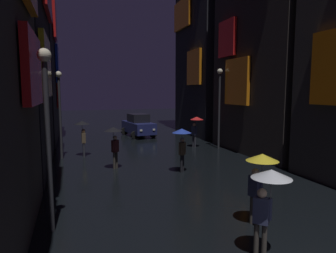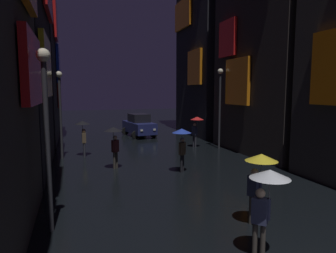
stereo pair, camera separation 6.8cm
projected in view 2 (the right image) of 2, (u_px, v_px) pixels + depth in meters
building_left_far at (28, 63)px, 22.85m from camera, size 4.25×8.58×12.01m
building_right_mid at (273, 19)px, 18.16m from camera, size 4.25×7.69×16.35m
pedestrian_midstreet_left_red at (196, 123)px, 20.41m from camera, size 0.90×0.90×2.12m
pedestrian_foreground_left_clear at (267, 189)px, 6.70m from camera, size 0.90×0.90×2.12m
pedestrian_far_right_black at (114, 136)px, 14.65m from camera, size 0.90×0.90×2.12m
pedestrian_midstreet_centre_yellow at (259, 169)px, 8.39m from camera, size 0.90×0.90×2.12m
pedestrian_foreground_right_blue at (182, 138)px, 14.01m from camera, size 0.90×0.90×2.12m
pedestrian_near_crossing_black at (83, 129)px, 17.52m from camera, size 0.90×0.90×2.12m
car_distant at (139, 125)px, 25.68m from camera, size 2.65×4.32×1.92m
streetlamp_left_far at (60, 104)px, 16.85m from camera, size 0.36×0.36×4.96m
streetlamp_right_far at (220, 99)px, 19.83m from camera, size 0.36×0.36×5.32m
streetlamp_left_near at (46, 118)px, 7.94m from camera, size 0.36×0.36×4.96m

